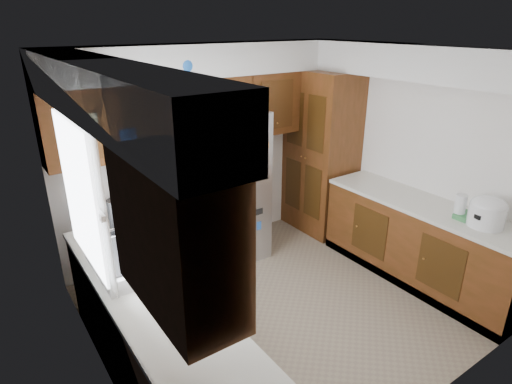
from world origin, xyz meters
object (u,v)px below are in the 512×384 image
Objects in this scene: rice_cooker at (488,211)px; paper_towel at (460,206)px; fridge at (223,188)px; pantry at (321,153)px.

paper_towel is (-0.03, 0.25, -0.03)m from rice_cooker.
fridge reaches higher than paper_towel.
fridge reaches higher than rice_cooker.
fridge is 2.76m from rice_cooker.
paper_towel is at bearing 98.02° from rice_cooker.
rice_cooker is 0.25m from paper_towel.
pantry is 1.51m from fridge.
pantry is at bearing 89.00° from paper_towel.
pantry reaches higher than rice_cooker.
fridge is 2.54m from paper_towel.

